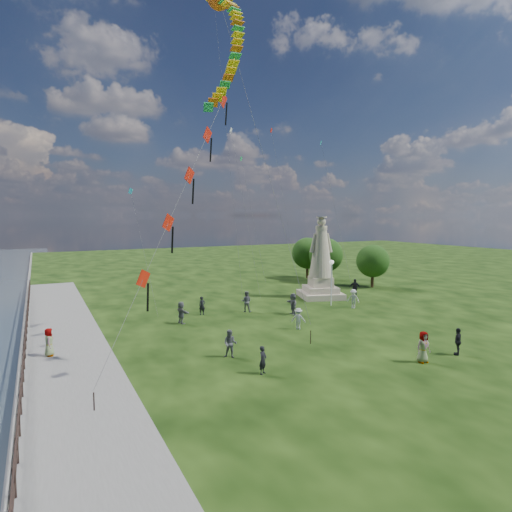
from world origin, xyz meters
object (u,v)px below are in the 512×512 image
statue (321,267)px  person_5 (181,313)px  lamppost (332,273)px  person_10 (49,344)px  person_2 (298,319)px  person_9 (355,288)px  person_3 (458,341)px  person_4 (423,347)px  person_1 (230,344)px  person_0 (263,360)px  person_7 (246,301)px  person_11 (293,304)px  person_8 (353,299)px  person_6 (202,306)px

statue → person_5: (-16.12, -3.80, -2.28)m
lamppost → person_10: 24.70m
statue → person_5: 16.72m
person_2 → person_9: size_ratio=0.85×
person_3 → person_4: size_ratio=0.91×
person_1 → person_0: bearing=-44.7°
person_7 → person_3: bearing=144.7°
person_1 → person_9: bearing=67.8°
lamppost → person_7: size_ratio=2.34×
lamppost → person_2: size_ratio=2.70×
person_9 → person_0: bearing=-94.8°
person_2 → person_11: person_11 is taller
person_4 → person_9: (9.93, 17.71, 0.02)m
person_5 → person_10: (-9.49, -4.22, -0.03)m
person_9 → person_7: bearing=-127.8°
person_3 → person_10: (-22.19, 10.88, 0.01)m
person_2 → person_8: 9.34m
person_4 → person_11: 13.71m
lamppost → person_2: bearing=-142.1°
person_1 → person_8: size_ratio=0.97×
person_3 → person_6: bearing=-93.9°
person_5 → person_6: person_5 is taller
person_0 → person_3: size_ratio=0.91×
person_8 → person_11: size_ratio=0.94×
statue → person_4: size_ratio=4.56×
person_0 → person_2: person_2 is taller
person_4 → person_6: 18.66m
lamppost → person_11: 5.87m
statue → person_11: 8.72m
person_6 → person_8: 13.83m
person_10 → person_4: bearing=-114.5°
person_2 → person_7: (-0.93, 7.00, 0.12)m
person_0 → person_10: 13.04m
person_5 → statue: bearing=-89.1°
statue → person_11: bearing=-124.0°
person_6 → person_11: size_ratio=0.85×
statue → person_1: bearing=-122.9°
person_7 → person_2: bearing=131.2°
person_1 → person_2: size_ratio=1.06×
person_4 → person_9: bearing=65.7°
lamppost → person_1: (-14.57, -9.36, -2.27)m
person_1 → person_8: 17.33m
lamppost → person_10: size_ratio=2.56×
lamppost → person_8: 3.14m
person_9 → person_2: bearing=-99.5°
person_9 → person_3: bearing=-64.6°
lamppost → statue: bearing=68.9°
person_1 → person_9: size_ratio=0.91×
person_0 → person_11: (8.85, 11.04, 0.17)m
person_1 → person_2: 8.00m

